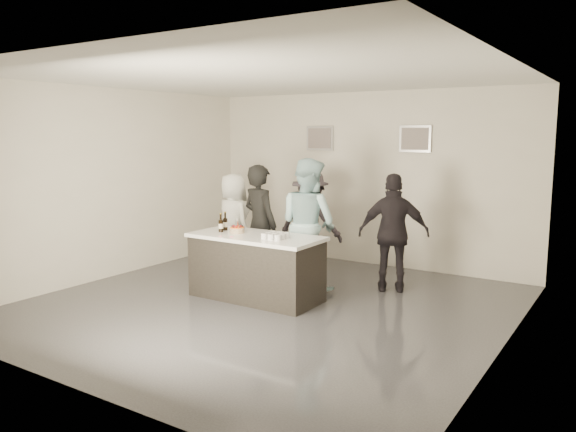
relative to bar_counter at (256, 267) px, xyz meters
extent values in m
plane|color=#3D3D42|center=(0.32, -0.17, -0.45)|extent=(6.00, 6.00, 0.00)
plane|color=white|center=(0.32, -0.17, 2.55)|extent=(6.00, 6.00, 0.00)
cube|color=silver|center=(0.32, 2.83, 1.05)|extent=(6.00, 0.04, 3.00)
cube|color=silver|center=(0.32, -3.17, 1.05)|extent=(6.00, 0.04, 3.00)
cube|color=silver|center=(-2.68, -0.17, 1.05)|extent=(0.04, 6.00, 3.00)
cube|color=silver|center=(3.32, -0.17, 1.05)|extent=(0.04, 6.00, 3.00)
cube|color=#B2B2B7|center=(-0.58, 2.80, 1.75)|extent=(0.54, 0.04, 0.44)
cube|color=#B2B2B7|center=(1.22, 2.80, 1.75)|extent=(0.54, 0.04, 0.44)
cube|color=white|center=(0.00, 0.00, 0.00)|extent=(1.86, 0.86, 0.90)
cylinder|color=orange|center=(-0.33, 0.00, 0.49)|extent=(0.21, 0.21, 0.07)
cylinder|color=black|center=(-0.60, 0.08, 0.58)|extent=(0.07, 0.07, 0.26)
cylinder|color=black|center=(-0.57, -0.07, 0.58)|extent=(0.07, 0.07, 0.26)
cube|color=#C57912|center=(0.37, -0.07, 0.49)|extent=(0.30, 0.30, 0.08)
cube|color=pink|center=(-0.29, -0.32, 0.45)|extent=(0.24, 0.08, 0.01)
imported|color=black|center=(-0.44, 0.72, 0.46)|extent=(0.76, 0.60, 1.82)
imported|color=#A4CED6|center=(0.33, 0.85, 0.52)|extent=(1.10, 0.96, 1.94)
imported|color=silver|center=(-1.34, 1.19, 0.36)|extent=(0.93, 0.76, 1.63)
imported|color=black|center=(1.45, 1.38, 0.41)|extent=(1.09, 0.79, 1.72)
imported|color=#373039|center=(-0.14, 1.72, 0.39)|extent=(1.16, 0.75, 1.69)
camera|label=1|loc=(4.49, -6.16, 1.84)|focal=35.00mm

